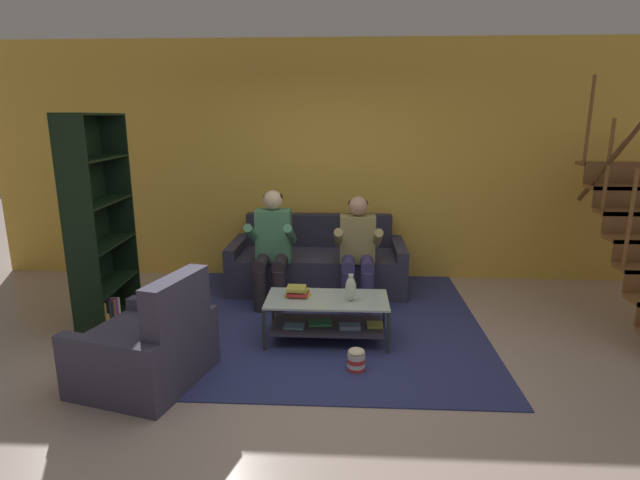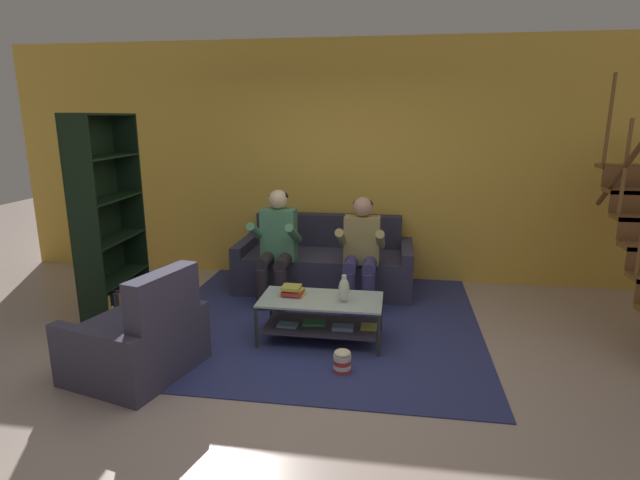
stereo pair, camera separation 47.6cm
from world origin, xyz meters
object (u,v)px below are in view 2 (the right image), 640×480
(bookshelf, at_px, (105,235))
(coffee_table, at_px, (322,313))
(book_stack, at_px, (292,291))
(armchair, at_px, (139,340))
(popcorn_tub, at_px, (342,361))
(vase, at_px, (344,289))
(couch, at_px, (325,265))
(person_seated_right, at_px, (361,248))
(person_seated_left, at_px, (277,242))

(bookshelf, bearing_deg, coffee_table, -5.85)
(book_stack, relative_size, armchair, 0.22)
(book_stack, distance_m, popcorn_tub, 0.89)
(book_stack, xyz_separation_m, popcorn_tub, (0.53, -0.62, -0.35))
(vase, bearing_deg, couch, 104.40)
(armchair, bearing_deg, vase, 26.49)
(person_seated_right, xyz_separation_m, bookshelf, (-2.49, -0.70, 0.22))
(couch, bearing_deg, bookshelf, -148.91)
(coffee_table, relative_size, bookshelf, 0.54)
(couch, distance_m, popcorn_tub, 2.06)
(person_seated_right, height_order, bookshelf, bookshelf)
(armchair, bearing_deg, bookshelf, 129.70)
(person_seated_left, height_order, book_stack, person_seated_left)
(person_seated_right, xyz_separation_m, armchair, (-1.63, -1.74, -0.37))
(couch, bearing_deg, armchair, -117.31)
(coffee_table, xyz_separation_m, popcorn_tub, (0.25, -0.56, -0.17))
(coffee_table, height_order, armchair, armchair)
(person_seated_left, xyz_separation_m, bookshelf, (-1.57, -0.71, 0.19))
(person_seated_left, relative_size, bookshelf, 0.61)
(person_seated_left, distance_m, vase, 1.30)
(person_seated_left, xyz_separation_m, popcorn_tub, (0.89, -1.50, -0.58))
(person_seated_right, distance_m, coffee_table, 1.04)
(couch, height_order, popcorn_tub, couch)
(person_seated_left, xyz_separation_m, armchair, (-0.71, -1.74, -0.40))
(person_seated_left, bearing_deg, book_stack, -67.97)
(book_stack, relative_size, popcorn_tub, 1.24)
(book_stack, distance_m, armchair, 1.38)
(book_stack, height_order, bookshelf, bookshelf)
(coffee_table, bearing_deg, book_stack, 169.34)
(vase, bearing_deg, book_stack, 169.29)
(person_seated_left, relative_size, armchair, 1.16)
(armchair, bearing_deg, popcorn_tub, 8.81)
(couch, relative_size, bookshelf, 1.00)
(coffee_table, height_order, vase, vase)
(coffee_table, distance_m, book_stack, 0.34)
(couch, xyz_separation_m, book_stack, (-0.10, -1.39, 0.16))
(couch, bearing_deg, person_seated_left, -131.79)
(coffee_table, xyz_separation_m, book_stack, (-0.28, 0.05, 0.18))
(coffee_table, distance_m, bookshelf, 2.30)
(book_stack, bearing_deg, couch, 85.76)
(couch, xyz_separation_m, person_seated_left, (-0.46, -0.51, 0.39))
(person_seated_left, relative_size, coffee_table, 1.12)
(couch, xyz_separation_m, popcorn_tub, (0.43, -2.01, -0.19))
(vase, xyz_separation_m, popcorn_tub, (0.05, -0.52, -0.42))
(book_stack, bearing_deg, person_seated_right, 57.24)
(vase, height_order, popcorn_tub, vase)
(vase, distance_m, book_stack, 0.50)
(person_seated_left, height_order, coffee_table, person_seated_left)
(couch, distance_m, vase, 1.55)
(popcorn_tub, bearing_deg, coffee_table, 113.94)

